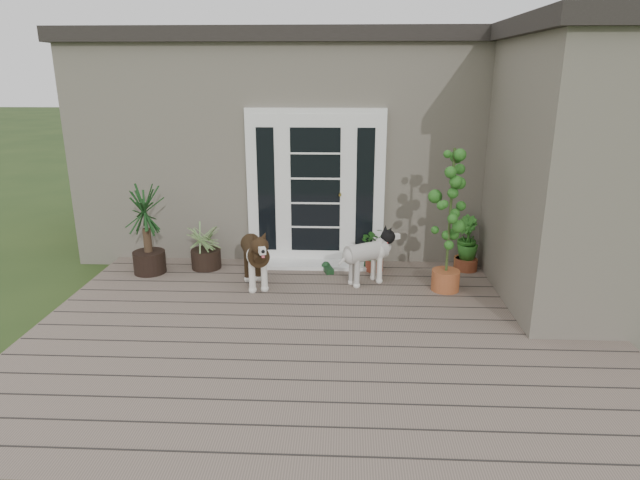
{
  "coord_description": "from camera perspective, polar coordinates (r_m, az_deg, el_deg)",
  "views": [
    {
      "loc": [
        0.2,
        -4.82,
        2.72
      ],
      "look_at": [
        -0.1,
        1.75,
        0.7
      ],
      "focal_mm": 30.68,
      "sensor_mm": 36.0,
      "label": 1
    }
  ],
  "objects": [
    {
      "name": "yucca",
      "position": [
        7.61,
        -17.64,
        0.91
      ],
      "size": [
        0.9,
        0.9,
        1.17
      ],
      "primitive_type": null,
      "rotation": [
        0.0,
        0.0,
        0.11
      ],
      "color": "black",
      "rests_on": "deck"
    },
    {
      "name": "white_dog",
      "position": [
        6.98,
        4.83,
        -2.14
      ],
      "size": [
        0.8,
        0.66,
        0.62
      ],
      "primitive_type": null,
      "rotation": [
        0.0,
        0.0,
        -1.02
      ],
      "color": "white",
      "rests_on": "deck"
    },
    {
      "name": "roof_main",
      "position": [
        9.48,
        1.49,
        19.98
      ],
      "size": [
        7.6,
        4.2,
        0.2
      ],
      "primitive_type": "cube",
      "color": "#2D2826",
      "rests_on": "house_main"
    },
    {
      "name": "sapling",
      "position": [
        6.74,
        13.38,
        2.14
      ],
      "size": [
        0.61,
        0.61,
        1.83
      ],
      "primitive_type": null,
      "rotation": [
        0.0,
        0.0,
        -0.14
      ],
      "color": "#245618",
      "rests_on": "deck"
    },
    {
      "name": "roof_wing",
      "position": [
        6.89,
        27.34,
        19.3
      ],
      "size": [
        1.8,
        2.6,
        0.2
      ],
      "primitive_type": "cube",
      "color": "#2D2826",
      "rests_on": "house_wing"
    },
    {
      "name": "house_main",
      "position": [
        9.54,
        1.42,
        10.03
      ],
      "size": [
        7.4,
        4.0,
        3.1
      ],
      "primitive_type": "cube",
      "color": "#665E54",
      "rests_on": "ground"
    },
    {
      "name": "deck",
      "position": [
        5.86,
        0.38,
        -9.92
      ],
      "size": [
        6.2,
        4.6,
        0.12
      ],
      "primitive_type": "cube",
      "color": "#6B5B4C",
      "rests_on": "ground"
    },
    {
      "name": "door_step",
      "position": [
        7.67,
        -0.52,
        -2.53
      ],
      "size": [
        1.6,
        0.4,
        0.05
      ],
      "primitive_type": "cube",
      "color": "white",
      "rests_on": "deck"
    },
    {
      "name": "brindle_dog",
      "position": [
        6.9,
        -6.79,
        -2.09
      ],
      "size": [
        0.62,
        0.91,
        0.7
      ],
      "primitive_type": null,
      "rotation": [
        0.0,
        0.0,
        3.48
      ],
      "color": "#382614",
      "rests_on": "deck"
    },
    {
      "name": "herb_c",
      "position": [
        7.71,
        15.1,
        -1.19
      ],
      "size": [
        0.35,
        0.35,
        0.52
      ],
      "primitive_type": "imported",
      "rotation": [
        0.0,
        0.0,
        4.67
      ],
      "color": "#175018",
      "rests_on": "deck"
    },
    {
      "name": "spider_plant",
      "position": [
        7.65,
        -11.88,
        -0.33
      ],
      "size": [
        0.77,
        0.77,
        0.72
      ],
      "primitive_type": null,
      "rotation": [
        0.0,
        0.0,
        0.16
      ],
      "color": "#8F9F62",
      "rests_on": "deck"
    },
    {
      "name": "herb_a",
      "position": [
        7.45,
        5.72,
        -1.2
      ],
      "size": [
        0.55,
        0.55,
        0.55
      ],
      "primitive_type": "imported",
      "rotation": [
        0.0,
        0.0,
        0.33
      ],
      "color": "#215518",
      "rests_on": "deck"
    },
    {
      "name": "clog_left",
      "position": [
        7.44,
        0.82,
        -2.99
      ],
      "size": [
        0.23,
        0.34,
        0.09
      ],
      "primitive_type": null,
      "rotation": [
        0.0,
        0.0,
        0.31
      ],
      "color": "#16381A",
      "rests_on": "deck"
    },
    {
      "name": "clog_right",
      "position": [
        7.65,
        5.06,
        -2.46
      ],
      "size": [
        0.18,
        0.34,
        0.1
      ],
      "primitive_type": null,
      "rotation": [
        0.0,
        0.0,
        -0.09
      ],
      "color": "#15361D",
      "rests_on": "deck"
    },
    {
      "name": "door_unit",
      "position": [
        7.58,
        -0.46,
        5.48
      ],
      "size": [
        1.9,
        0.14,
        2.15
      ],
      "primitive_type": "cube",
      "color": "white",
      "rests_on": "deck"
    },
    {
      "name": "house_wing",
      "position": [
        6.97,
        25.5,
        5.76
      ],
      "size": [
        1.6,
        2.4,
        3.1
      ],
      "primitive_type": "cube",
      "color": "#665E54",
      "rests_on": "ground"
    },
    {
      "name": "herb_b",
      "position": [
        7.77,
        14.86,
        -1.01
      ],
      "size": [
        0.44,
        0.44,
        0.53
      ],
      "primitive_type": "imported",
      "rotation": [
        0.0,
        0.0,
        1.85
      ],
      "color": "#29641C",
      "rests_on": "deck"
    }
  ]
}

